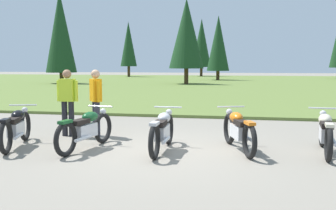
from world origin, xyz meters
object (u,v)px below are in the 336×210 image
object	(u,v)px
motorcycle_black	(16,127)
motorcycle_cream	(325,132)
motorcycle_british_green	(86,129)
rider_with_back_turned	(68,99)
motorcycle_orange	(238,130)
motorcycle_silver	(162,130)
rider_in_hivis_vest	(96,99)

from	to	relation	value
motorcycle_black	motorcycle_cream	size ratio (longest dim) A/B	0.98
motorcycle_british_green	rider_with_back_turned	bearing A→B (deg)	127.94
motorcycle_black	motorcycle_orange	size ratio (longest dim) A/B	1.01
motorcycle_silver	rider_with_back_turned	size ratio (longest dim) A/B	1.26
rider_in_hivis_vest	motorcycle_black	bearing A→B (deg)	-128.87
motorcycle_british_green	motorcycle_silver	world-z (taller)	same
motorcycle_silver	motorcycle_cream	distance (m)	3.31
motorcycle_black	rider_with_back_turned	world-z (taller)	rider_with_back_turned
motorcycle_orange	rider_in_hivis_vest	bearing A→B (deg)	164.54
motorcycle_silver	motorcycle_cream	size ratio (longest dim) A/B	1.00
motorcycle_orange	motorcycle_cream	bearing A→B (deg)	2.04
rider_with_back_turned	rider_in_hivis_vest	world-z (taller)	same
motorcycle_black	motorcycle_british_green	xyz separation A→B (m)	(1.59, 0.07, 0.00)
motorcycle_orange	rider_in_hivis_vest	distance (m)	3.69
motorcycle_british_green	motorcycle_orange	size ratio (longest dim) A/B	1.03
motorcycle_silver	motorcycle_british_green	bearing A→B (deg)	-175.59
motorcycle_silver	motorcycle_orange	distance (m)	1.59
motorcycle_silver	rider_in_hivis_vest	bearing A→B (deg)	145.85
motorcycle_orange	motorcycle_cream	size ratio (longest dim) A/B	0.97
motorcycle_silver	rider_in_hivis_vest	world-z (taller)	rider_in_hivis_vest
motorcycle_orange	motorcycle_british_green	bearing A→B (deg)	-171.19
rider_in_hivis_vest	motorcycle_silver	bearing A→B (deg)	-34.15
motorcycle_black	motorcycle_cream	xyz separation A→B (m)	(6.50, 0.63, 0.00)
motorcycle_black	motorcycle_silver	bearing A→B (deg)	3.53
rider_in_hivis_vest	rider_with_back_turned	bearing A→B (deg)	-169.98
motorcycle_british_green	motorcycle_cream	xyz separation A→B (m)	(4.91, 0.55, 0.00)
motorcycle_cream	rider_with_back_turned	size ratio (longest dim) A/B	1.26
motorcycle_black	motorcycle_british_green	bearing A→B (deg)	2.61
rider_in_hivis_vest	motorcycle_british_green	bearing A→B (deg)	-76.68
rider_with_back_turned	motorcycle_silver	bearing A→B (deg)	-24.46
motorcycle_cream	rider_in_hivis_vest	xyz separation A→B (m)	(-5.26, 0.91, 0.51)
motorcycle_cream	rider_in_hivis_vest	bearing A→B (deg)	170.15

